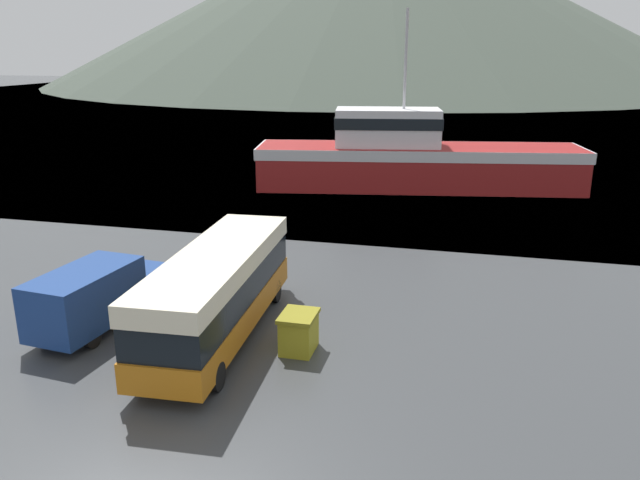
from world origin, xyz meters
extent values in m
plane|color=slate|center=(0.00, 140.46, 0.00)|extent=(240.00, 240.00, 0.00)
cube|color=#B26614|center=(-1.82, 8.64, 0.92)|extent=(3.14, 10.13, 0.95)
cube|color=black|center=(-1.82, 8.64, 1.94)|extent=(3.07, 9.93, 1.08)
cube|color=beige|center=(-1.82, 8.64, 2.82)|extent=(3.14, 10.13, 0.68)
cube|color=black|center=(-2.11, 13.65, 1.75)|extent=(2.25, 0.19, 1.46)
cylinder|color=black|center=(-3.15, 12.07, 0.45)|extent=(0.35, 0.92, 0.90)
cylinder|color=black|center=(-0.90, 12.20, 0.45)|extent=(0.35, 0.92, 0.90)
cylinder|color=black|center=(-2.74, 5.08, 0.45)|extent=(0.35, 0.92, 0.90)
cylinder|color=black|center=(-0.49, 5.21, 0.45)|extent=(0.35, 0.92, 0.90)
cube|color=navy|center=(-6.55, 7.82, 1.35)|extent=(2.52, 4.51, 2.00)
cube|color=navy|center=(-6.25, 10.89, 0.90)|extent=(2.28, 2.05, 1.10)
cube|color=black|center=(-6.34, 9.99, 1.80)|extent=(1.79, 0.23, 0.70)
cylinder|color=black|center=(-7.22, 10.74, 0.35)|extent=(0.29, 0.72, 0.70)
cylinder|color=black|center=(-5.33, 10.55, 0.35)|extent=(0.29, 0.72, 0.70)
cylinder|color=black|center=(-7.59, 6.93, 0.35)|extent=(0.29, 0.72, 0.70)
cylinder|color=black|center=(-5.71, 6.74, 0.35)|extent=(0.29, 0.72, 0.70)
cube|color=maroon|center=(2.60, 35.36, 1.54)|extent=(23.66, 9.03, 3.08)
cube|color=silver|center=(2.60, 35.36, 2.69)|extent=(23.90, 9.12, 0.77)
cube|color=silver|center=(0.32, 34.97, 4.40)|extent=(7.91, 4.81, 2.64)
cube|color=black|center=(0.32, 34.97, 4.80)|extent=(8.07, 4.94, 0.79)
cylinder|color=#B2B2B7|center=(1.41, 35.16, 9.11)|extent=(0.20, 0.20, 6.78)
cube|color=olive|center=(1.21, 8.27, 0.61)|extent=(1.07, 1.33, 1.21)
cube|color=olive|center=(1.21, 8.27, 1.28)|extent=(1.18, 1.46, 0.13)
camera|label=1|loc=(6.56, -10.16, 9.84)|focal=35.00mm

